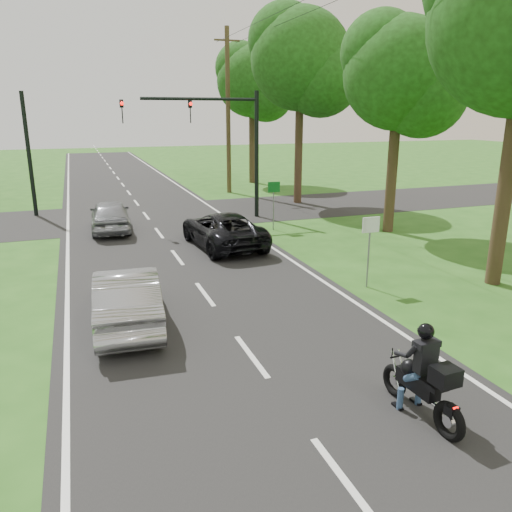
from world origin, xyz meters
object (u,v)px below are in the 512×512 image
at_px(dark_suv, 223,229).
at_px(utility_pole_far, 228,111).
at_px(motorcycle_rider, 425,382).
at_px(traffic_signal, 219,132).
at_px(sign_green, 274,194).
at_px(silver_suv, 110,215).
at_px(silver_sedan, 127,297).
at_px(sign_white, 370,235).

bearing_deg(dark_suv, utility_pole_far, -112.19).
relative_size(motorcycle_rider, utility_pole_far, 0.20).
height_order(motorcycle_rider, traffic_signal, traffic_signal).
bearing_deg(sign_green, silver_suv, 162.44).
relative_size(silver_sedan, sign_white, 1.99).
bearing_deg(sign_green, utility_pole_far, 83.27).
bearing_deg(traffic_signal, motorcycle_rider, -94.48).
bearing_deg(utility_pole_far, dark_suv, -107.91).
bearing_deg(dark_suv, traffic_signal, -109.31).
bearing_deg(dark_suv, sign_white, 110.17).
height_order(utility_pole_far, sign_white, utility_pole_far).
distance_m(motorcycle_rider, traffic_signal, 17.46).
relative_size(silver_suv, traffic_signal, 0.64).
relative_size(utility_pole_far, sign_green, 4.71).
xyz_separation_m(motorcycle_rider, utility_pole_far, (4.20, 25.06, 4.41)).
bearing_deg(sign_white, sign_green, 88.57).
distance_m(traffic_signal, utility_pole_far, 8.55).
distance_m(silver_suv, sign_green, 7.19).
relative_size(sign_white, sign_green, 1.00).
xyz_separation_m(silver_sedan, sign_green, (7.17, 8.36, 0.89)).
xyz_separation_m(dark_suv, silver_sedan, (-4.25, -6.34, 0.03)).
distance_m(motorcycle_rider, sign_white, 6.68).
bearing_deg(motorcycle_rider, sign_green, 75.44).
relative_size(dark_suv, traffic_signal, 0.75).
bearing_deg(silver_sedan, motorcycle_rider, 130.90).
bearing_deg(motorcycle_rider, silver_sedan, 124.04).
xyz_separation_m(sign_white, sign_green, (0.20, 8.00, 0.00)).
xyz_separation_m(motorcycle_rider, traffic_signal, (1.34, 17.06, 3.46)).
height_order(dark_suv, silver_suv, silver_suv).
distance_m(traffic_signal, sign_green, 4.24).
relative_size(motorcycle_rider, dark_suv, 0.42).
bearing_deg(silver_suv, silver_sedan, 90.64).
distance_m(silver_sedan, traffic_signal, 13.14).
distance_m(silver_sedan, utility_pole_far, 21.60).
relative_size(traffic_signal, utility_pole_far, 0.64).
distance_m(silver_suv, traffic_signal, 6.32).
bearing_deg(utility_pole_far, silver_suv, -132.40).
xyz_separation_m(silver_suv, sign_white, (6.60, -10.15, 0.90)).
relative_size(silver_sedan, silver_suv, 1.04).
relative_size(motorcycle_rider, traffic_signal, 0.31).
relative_size(silver_sedan, sign_green, 1.99).
height_order(sign_white, sign_green, same).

